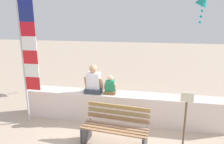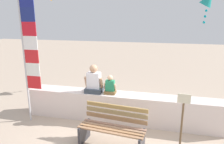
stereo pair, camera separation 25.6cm
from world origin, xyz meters
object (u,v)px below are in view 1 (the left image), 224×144
park_bench (115,129)px  person_child (110,86)px  flag_banner (27,50)px  person_adult (94,82)px  kite_teal (204,0)px  sign_post (185,121)px

park_bench → person_child: size_ratio=2.93×
park_bench → flag_banner: 2.93m
person_adult → kite_teal: kite_teal is taller
person_child → sign_post: (1.76, -1.36, -0.16)m
flag_banner → park_bench: bearing=-14.6°
person_adult → sign_post: (2.22, -1.36, -0.26)m
park_bench → person_child: person_child is taller
person_child → kite_teal: kite_teal is taller
person_adult → kite_teal: (3.12, 2.42, 2.26)m
person_adult → sign_post: person_adult is taller
kite_teal → sign_post: bearing=-103.4°
person_adult → flag_banner: flag_banner is taller
park_bench → flag_banner: (-2.38, 0.62, 1.60)m
park_bench → sign_post: sign_post is taller
person_adult → sign_post: size_ratio=0.55×
person_child → flag_banner: bearing=-165.3°
park_bench → person_adult: 1.56m
kite_teal → person_adult: bearing=-142.2°
person_adult → kite_teal: size_ratio=0.75×
person_adult → person_child: bearing=0.0°
park_bench → flag_banner: flag_banner is taller
flag_banner → kite_teal: bearing=32.2°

